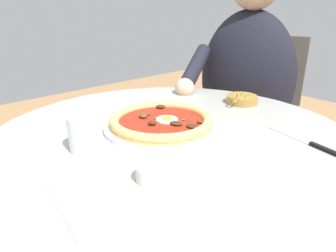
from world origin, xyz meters
name	(u,v)px	position (x,y,z in m)	size (l,w,h in m)	color
dining_table	(171,187)	(0.00, 0.00, 0.58)	(0.92, 0.92, 0.72)	#999993
pizza_on_plate	(161,122)	(0.02, 0.06, 0.74)	(0.30, 0.30, 0.03)	white
water_glass	(84,136)	(-0.20, 0.07, 0.76)	(0.07, 0.07, 0.08)	silver
steak_knife	(316,146)	(0.21, -0.26, 0.73)	(0.05, 0.22, 0.01)	silver
ramekin_capers	(153,172)	(-0.16, -0.13, 0.74)	(0.06, 0.06, 0.03)	white
olive_pan	(242,99)	(0.35, 0.05, 0.74)	(0.12, 0.10, 0.05)	olive
fork_utensil	(63,208)	(-0.32, -0.10, 0.72)	(0.04, 0.18, 0.00)	#BCBCC1
diner_person	(242,122)	(0.62, 0.23, 0.53)	(0.57, 0.44, 1.18)	#282833
cafe_chair_diner	(251,114)	(0.76, 0.28, 0.52)	(0.56, 0.56, 0.88)	#504A45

